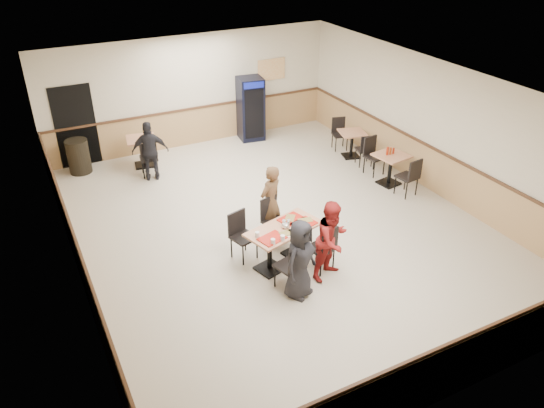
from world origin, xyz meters
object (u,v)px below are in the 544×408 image
diner_woman_left (300,259)px  side_table_far (352,140)px  side_table_near (391,165)px  lone_diner (150,151)px  diner_man_opposite (270,202)px  main_table (284,239)px  back_table (142,147)px  diner_woman_right (332,240)px  pepsi_cooler (251,109)px  trash_bin (79,156)px

diner_woman_left → side_table_far: size_ratio=1.82×
side_table_near → side_table_far: 1.73m
lone_diner → diner_man_opposite: bearing=127.6°
main_table → diner_woman_left: 1.00m
lone_diner → back_table: bearing=-74.1°
side_table_near → diner_woman_left: bearing=-146.7°
diner_woman_right → lone_diner: 5.54m
side_table_near → side_table_far: size_ratio=1.01×
diner_man_opposite → main_table: bearing=53.7°
diner_woman_left → side_table_near: bearing=5.6°
pepsi_cooler → back_table: bearing=-165.4°
side_table_near → trash_bin: bearing=148.0°
diner_woman_right → back_table: (-1.78, 6.11, -0.25)m
diner_woman_left → trash_bin: diner_woman_left is taller
diner_woman_left → diner_man_opposite: (0.42, 1.90, 0.04)m
side_table_near → side_table_far: side_table_near is taller
diner_man_opposite → diner_woman_left: bearing=53.7°
lone_diner → pepsi_cooler: (3.25, 1.25, 0.14)m
diner_man_opposite → trash_bin: size_ratio=1.80×
side_table_far → side_table_near: bearing=-92.9°
diner_woman_right → lone_diner: bearing=88.7°
lone_diner → side_table_far: 5.21m
main_table → side_table_near: size_ratio=1.93×
pepsi_cooler → trash_bin: 4.79m
main_table → side_table_far: size_ratio=1.94×
diner_woman_right → side_table_near: bearing=16.8°
diner_man_opposite → trash_bin: 5.61m
diner_woman_left → lone_diner: size_ratio=0.98×
back_table → pepsi_cooler: 3.30m
main_table → back_table: size_ratio=1.91×
main_table → diner_woman_right: (0.57, -0.73, 0.25)m
diner_woman_left → diner_woman_right: (0.78, 0.22, 0.03)m
diner_man_opposite → pepsi_cooler: bearing=-134.8°
diner_man_opposite → side_table_far: bearing=-170.2°
side_table_far → back_table: 5.45m
diner_woman_right → lone_diner: size_ratio=1.02×
back_table → pepsi_cooler: (3.25, 0.39, 0.38)m
back_table → trash_bin: bearing=167.0°
diner_woman_left → back_table: diner_woman_left is taller
lone_diner → trash_bin: size_ratio=1.72×
diner_woman_left → diner_man_opposite: size_ratio=0.94×
trash_bin → pepsi_cooler: bearing=0.5°
diner_woman_right → pepsi_cooler: 6.67m
side_table_far → pepsi_cooler: pepsi_cooler is taller
main_table → diner_man_opposite: (0.21, 0.95, 0.27)m
side_table_far → trash_bin: bearing=160.5°
diner_woman_right → diner_man_opposite: diner_man_opposite is taller
diner_woman_right → lone_diner: (-1.78, 5.25, -0.01)m
main_table → lone_diner: 4.68m
trash_bin → side_table_near: bearing=-32.0°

